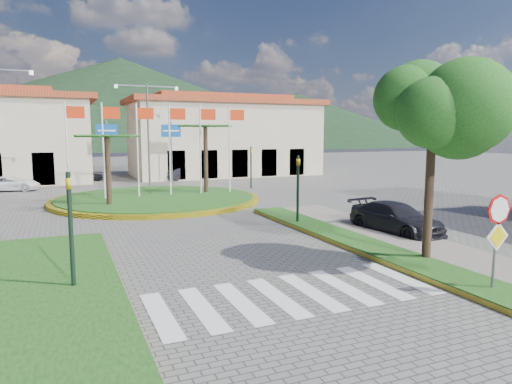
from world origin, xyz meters
name	(u,v)px	position (x,y,z in m)	size (l,w,h in m)	color
ground	(393,366)	(0.00, 0.00, 0.00)	(160.00, 160.00, 0.00)	#5F5D5A
verge_right	(489,291)	(4.80, 2.00, 0.09)	(1.60, 28.00, 0.18)	#184012
median_left	(18,302)	(-6.50, 6.00, 0.09)	(5.00, 14.00, 0.18)	#184012
crosswalk	(291,295)	(0.00, 4.00, 0.01)	(8.00, 3.00, 0.01)	silver
roundabout_island	(157,199)	(0.00, 22.00, 0.17)	(12.70, 12.70, 6.00)	yellow
stop_sign	(497,227)	(4.90, 1.96, 1.79)	(0.80, 0.11, 2.65)	slate
deciduous_tree	(434,102)	(5.50, 5.00, 5.18)	(3.60, 3.60, 6.80)	black
traffic_light_left	(70,220)	(-5.20, 6.50, 1.94)	(0.15, 0.18, 3.20)	black
traffic_light_right	(298,183)	(4.50, 12.00, 1.94)	(0.15, 0.18, 3.20)	black
traffic_light_far	(251,163)	(8.00, 26.00, 1.94)	(0.18, 0.15, 3.20)	black
direction_sign_west	(107,142)	(-2.00, 30.97, 3.53)	(1.60, 0.14, 5.20)	slate
direction_sign_east	(171,142)	(3.00, 30.97, 3.53)	(1.60, 0.14, 5.20)	slate
street_lamp_centre	(148,129)	(1.00, 30.00, 4.50)	(4.80, 0.16, 8.00)	slate
building_right	(224,136)	(10.00, 38.00, 3.90)	(19.08, 9.54, 8.05)	#C5B594
hill_far_mid	(122,102)	(15.00, 160.00, 15.00)	(180.00, 180.00, 30.00)	black
hill_far_east	(296,119)	(70.00, 135.00, 9.00)	(120.00, 120.00, 18.00)	black
hill_near_back	(40,119)	(-10.00, 130.00, 8.00)	(110.00, 110.00, 16.00)	black
white_van	(11,184)	(-8.81, 31.29, 0.54)	(1.80, 3.89, 1.08)	white
car_dark_a	(84,176)	(-3.59, 36.25, 0.53)	(1.26, 3.13, 1.07)	black
car_dark_b	(182,173)	(4.69, 34.33, 0.58)	(1.23, 3.53, 1.16)	black
car_side_right	(396,218)	(7.50, 8.87, 0.64)	(1.80, 4.44, 1.29)	black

